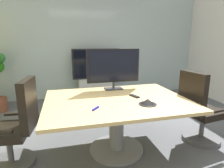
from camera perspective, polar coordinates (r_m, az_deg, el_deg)
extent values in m
plane|color=#515459|center=(2.73, 5.39, -20.80)|extent=(6.98, 6.98, 0.00)
cube|color=#9EB2B7|center=(5.16, -5.66, 11.60)|extent=(5.98, 0.10, 2.77)
cube|color=tan|center=(2.53, 1.41, -5.01)|extent=(1.86, 1.38, 0.04)
cylinder|color=slate|center=(2.67, 1.36, -12.71)|extent=(0.20, 0.20, 0.71)
cylinder|color=slate|center=(2.84, 1.32, -18.92)|extent=(0.76, 0.76, 0.03)
cylinder|color=#4C4C51|center=(2.83, -28.03, -20.39)|extent=(0.56, 0.56, 0.06)
cylinder|color=#4C4C51|center=(2.73, -28.53, -16.67)|extent=(0.07, 0.07, 0.36)
cube|color=black|center=(2.63, -29.07, -12.47)|extent=(0.53, 0.53, 0.10)
cube|color=black|center=(2.42, -23.96, -5.63)|extent=(0.14, 0.46, 0.60)
cube|color=black|center=(2.80, -27.10, -8.03)|extent=(0.28, 0.08, 0.03)
cylinder|color=#4C4C51|center=(3.37, 25.25, -14.50)|extent=(0.56, 0.56, 0.06)
cylinder|color=#4C4C51|center=(3.28, 25.61, -11.24)|extent=(0.07, 0.07, 0.36)
cube|color=black|center=(3.20, 26.01, -7.63)|extent=(0.54, 0.54, 0.10)
cube|color=black|center=(2.91, 23.12, -2.51)|extent=(0.16, 0.46, 0.60)
cube|color=black|center=(2.99, 29.70, -7.00)|extent=(0.28, 0.09, 0.03)
cube|color=black|center=(3.31, 22.65, -4.41)|extent=(0.28, 0.09, 0.03)
cube|color=#333338|center=(3.02, 0.45, -1.42)|extent=(0.28, 0.18, 0.02)
cylinder|color=#333338|center=(3.01, 0.45, -0.35)|extent=(0.04, 0.04, 0.10)
cube|color=black|center=(2.96, 0.41, 5.55)|extent=(0.84, 0.04, 0.52)
cube|color=black|center=(2.94, 0.51, 5.50)|extent=(0.77, 0.01, 0.47)
cube|color=#B7BABC|center=(4.97, -4.78, -1.36)|extent=(0.90, 0.36, 0.55)
cube|color=black|center=(4.83, -4.89, 6.12)|extent=(1.20, 0.06, 0.76)
cube|color=black|center=(4.80, -4.82, 6.07)|extent=(1.12, 0.01, 0.69)
sphere|color=#2F7032|center=(4.62, -30.78, 6.78)|extent=(0.21, 0.21, 0.21)
cone|color=black|center=(2.35, 10.76, -5.28)|extent=(0.19, 0.19, 0.07)
cylinder|color=black|center=(2.36, 10.73, -5.99)|extent=(0.22, 0.22, 0.01)
cube|color=black|center=(2.64, 6.78, -3.64)|extent=(0.11, 0.18, 0.02)
cube|color=#1919A5|center=(2.17, -4.96, -7.38)|extent=(0.10, 0.11, 0.02)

